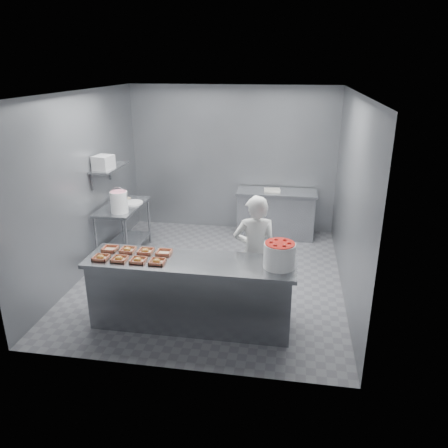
{
  "coord_description": "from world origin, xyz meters",
  "views": [
    {
      "loc": [
        1.19,
        -6.08,
        3.18
      ],
      "look_at": [
        0.23,
        -0.2,
        0.97
      ],
      "focal_mm": 35.0,
      "sensor_mm": 36.0,
      "label": 1
    }
  ],
  "objects_px": {
    "tray_0": "(101,257)",
    "worker": "(255,252)",
    "service_counter": "(191,293)",
    "tray_3": "(157,261)",
    "tray_4": "(110,249)",
    "prep_table": "(124,222)",
    "tray_2": "(138,260)",
    "back_counter": "(276,214)",
    "appliance": "(103,163)",
    "tray_1": "(119,259)",
    "tray_5": "(128,250)",
    "strawberry_tub": "(279,254)",
    "tray_6": "(146,251)",
    "glaze_bucket": "(119,201)",
    "tray_7": "(164,252)"
  },
  "relations": [
    {
      "from": "tray_2",
      "to": "appliance",
      "type": "distance_m",
      "value": 2.36
    },
    {
      "from": "strawberry_tub",
      "to": "tray_7",
      "type": "bearing_deg",
      "value": 174.17
    },
    {
      "from": "tray_0",
      "to": "tray_4",
      "type": "xyz_separation_m",
      "value": [
        0.0,
        0.28,
        -0.0
      ]
    },
    {
      "from": "prep_table",
      "to": "tray_7",
      "type": "bearing_deg",
      "value": -54.86
    },
    {
      "from": "tray_0",
      "to": "worker",
      "type": "xyz_separation_m",
      "value": [
        1.84,
        0.74,
        -0.13
      ]
    },
    {
      "from": "tray_0",
      "to": "tray_3",
      "type": "xyz_separation_m",
      "value": [
        0.72,
        0.0,
        0.0
      ]
    },
    {
      "from": "service_counter",
      "to": "prep_table",
      "type": "relative_size",
      "value": 2.17
    },
    {
      "from": "back_counter",
      "to": "tray_5",
      "type": "xyz_separation_m",
      "value": [
        -1.76,
        -3.11,
        0.47
      ]
    },
    {
      "from": "service_counter",
      "to": "tray_6",
      "type": "bearing_deg",
      "value": 167.28
    },
    {
      "from": "tray_5",
      "to": "worker",
      "type": "height_order",
      "value": "worker"
    },
    {
      "from": "back_counter",
      "to": "worker",
      "type": "height_order",
      "value": "worker"
    },
    {
      "from": "service_counter",
      "to": "back_counter",
      "type": "height_order",
      "value": "same"
    },
    {
      "from": "service_counter",
      "to": "back_counter",
      "type": "bearing_deg",
      "value": 74.52
    },
    {
      "from": "tray_4",
      "to": "tray_6",
      "type": "distance_m",
      "value": 0.48
    },
    {
      "from": "tray_7",
      "to": "appliance",
      "type": "bearing_deg",
      "value": 131.91
    },
    {
      "from": "service_counter",
      "to": "worker",
      "type": "relative_size",
      "value": 1.63
    },
    {
      "from": "prep_table",
      "to": "glaze_bucket",
      "type": "bearing_deg",
      "value": -74.0
    },
    {
      "from": "tray_0",
      "to": "tray_2",
      "type": "height_order",
      "value": "same"
    },
    {
      "from": "tray_0",
      "to": "strawberry_tub",
      "type": "xyz_separation_m",
      "value": [
        2.18,
        0.13,
        0.14
      ]
    },
    {
      "from": "prep_table",
      "to": "back_counter",
      "type": "distance_m",
      "value": 2.87
    },
    {
      "from": "back_counter",
      "to": "glaze_bucket",
      "type": "distance_m",
      "value": 3.02
    },
    {
      "from": "tray_1",
      "to": "tray_7",
      "type": "relative_size",
      "value": 1.0
    },
    {
      "from": "service_counter",
      "to": "tray_7",
      "type": "height_order",
      "value": "tray_7"
    },
    {
      "from": "service_counter",
      "to": "tray_0",
      "type": "xyz_separation_m",
      "value": [
        -1.1,
        -0.14,
        0.47
      ]
    },
    {
      "from": "tray_3",
      "to": "tray_4",
      "type": "bearing_deg",
      "value": 158.72
    },
    {
      "from": "service_counter",
      "to": "tray_3",
      "type": "relative_size",
      "value": 13.88
    },
    {
      "from": "worker",
      "to": "appliance",
      "type": "distance_m",
      "value": 2.94
    },
    {
      "from": "service_counter",
      "to": "appliance",
      "type": "bearing_deg",
      "value": 136.15
    },
    {
      "from": "tray_6",
      "to": "tray_0",
      "type": "bearing_deg",
      "value": -149.81
    },
    {
      "from": "strawberry_tub",
      "to": "tray_6",
      "type": "bearing_deg",
      "value": 175.0
    },
    {
      "from": "tray_6",
      "to": "worker",
      "type": "height_order",
      "value": "worker"
    },
    {
      "from": "prep_table",
      "to": "worker",
      "type": "height_order",
      "value": "worker"
    },
    {
      "from": "back_counter",
      "to": "appliance",
      "type": "height_order",
      "value": "appliance"
    },
    {
      "from": "tray_4",
      "to": "tray_6",
      "type": "relative_size",
      "value": 1.0
    },
    {
      "from": "tray_1",
      "to": "tray_5",
      "type": "xyz_separation_m",
      "value": [
        0.0,
        0.28,
        0.0
      ]
    },
    {
      "from": "service_counter",
      "to": "back_counter",
      "type": "xyz_separation_m",
      "value": [
        0.9,
        3.25,
        -0.0
      ]
    },
    {
      "from": "prep_table",
      "to": "glaze_bucket",
      "type": "distance_m",
      "value": 0.61
    },
    {
      "from": "strawberry_tub",
      "to": "worker",
      "type": "bearing_deg",
      "value": 119.29
    },
    {
      "from": "prep_table",
      "to": "tray_1",
      "type": "bearing_deg",
      "value": -69.26
    },
    {
      "from": "back_counter",
      "to": "tray_2",
      "type": "bearing_deg",
      "value": -114.14
    },
    {
      "from": "tray_5",
      "to": "tray_7",
      "type": "relative_size",
      "value": 1.0
    },
    {
      "from": "service_counter",
      "to": "tray_3",
      "type": "bearing_deg",
      "value": -159.77
    },
    {
      "from": "tray_2",
      "to": "glaze_bucket",
      "type": "distance_m",
      "value": 1.98
    },
    {
      "from": "strawberry_tub",
      "to": "appliance",
      "type": "height_order",
      "value": "appliance"
    },
    {
      "from": "service_counter",
      "to": "tray_5",
      "type": "bearing_deg",
      "value": 170.76
    },
    {
      "from": "tray_0",
      "to": "tray_4",
      "type": "height_order",
      "value": "tray_0"
    },
    {
      "from": "back_counter",
      "to": "tray_6",
      "type": "bearing_deg",
      "value": -116.03
    },
    {
      "from": "worker",
      "to": "tray_4",
      "type": "bearing_deg",
      "value": 2.8
    },
    {
      "from": "service_counter",
      "to": "tray_7",
      "type": "bearing_deg",
      "value": 159.61
    },
    {
      "from": "prep_table",
      "to": "tray_2",
      "type": "bearing_deg",
      "value": -63.73
    }
  ]
}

